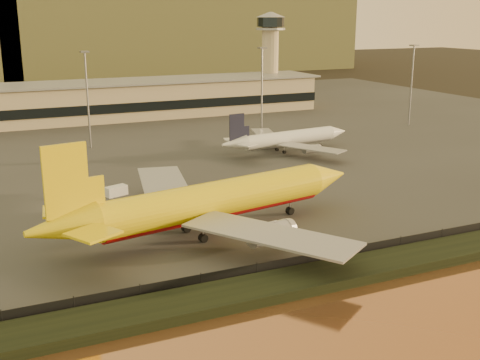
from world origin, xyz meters
The scene contains 11 objects.
ground centered at (0.00, 0.00, 0.00)m, with size 900.00×900.00×0.00m, color black.
embankment centered at (0.00, -17.00, 0.70)m, with size 320.00×7.00×1.40m, color black.
tarmac centered at (0.00, 95.00, 0.10)m, with size 320.00×220.00×0.20m, color #2D2D2D.
perimeter_fence centered at (0.00, -13.00, 1.30)m, with size 300.00×0.05×2.20m, color black.
terminal_building centered at (-14.52, 125.55, 6.25)m, with size 202.00×25.00×12.60m.
control_tower centered at (70.00, 131.00, 21.66)m, with size 11.20×11.20×35.50m.
apron_light_masts centered at (15.00, 75.00, 15.70)m, with size 152.20×12.20×25.40m.
dhl_cargo_jet centered at (-4.96, 6.05, 5.47)m, with size 58.89×56.91×17.64m.
white_narrowbody_jet centered at (35.68, 54.24, 3.53)m, with size 38.84×37.66×11.16m.
gse_vehicle_yellow centered at (11.18, 27.55, 1.12)m, with size 4.10×1.84×1.84m, color yellow.
gse_vehicle_white centered at (-14.11, 33.33, 1.16)m, with size 4.28×1.93×1.93m, color silver.
Camera 1 is at (-38.90, -79.76, 34.47)m, focal length 45.00 mm.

